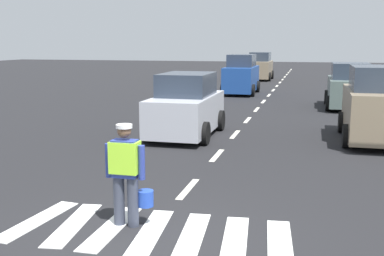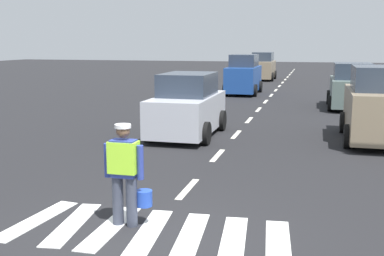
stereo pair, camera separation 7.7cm
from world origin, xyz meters
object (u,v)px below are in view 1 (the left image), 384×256
at_px(road_worker, 127,170).
at_px(car_oncoming_third, 260,67).
at_px(car_oncoming_lead, 186,107).
at_px(car_parked_curbside, 376,107).
at_px(car_oncoming_second, 241,76).
at_px(car_parked_far, 349,87).

relative_size(road_worker, car_oncoming_third, 0.41).
bearing_deg(car_oncoming_lead, car_parked_curbside, 5.79).
height_order(road_worker, car_oncoming_third, car_oncoming_third).
bearing_deg(car_oncoming_second, car_oncoming_third, 90.58).
distance_m(car_parked_curbside, car_oncoming_lead, 5.76).
bearing_deg(car_oncoming_third, car_parked_curbside, -75.53).
distance_m(road_worker, car_oncoming_lead, 7.64).
bearing_deg(car_oncoming_second, car_oncoming_lead, -89.27).
xyz_separation_m(car_oncoming_second, car_oncoming_third, (-0.11, 10.91, -0.04)).
distance_m(car_oncoming_second, car_oncoming_third, 10.91).
bearing_deg(car_parked_curbside, car_parked_far, 92.10).
bearing_deg(road_worker, car_oncoming_lead, 97.77).
height_order(car_oncoming_third, car_oncoming_lead, car_oncoming_third).
bearing_deg(car_parked_far, car_oncoming_lead, -124.09).
bearing_deg(car_oncoming_second, car_parked_far, -40.94).
height_order(road_worker, car_parked_curbside, car_parked_curbside).
bearing_deg(car_oncoming_second, car_parked_curbside, -64.50).
relative_size(car_parked_curbside, car_parked_far, 0.98).
distance_m(car_parked_far, car_oncoming_lead, 9.74).
height_order(car_oncoming_second, car_parked_far, car_oncoming_second).
bearing_deg(car_oncoming_third, car_oncoming_lead, -89.34).
bearing_deg(car_oncoming_lead, car_oncoming_second, 90.73).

